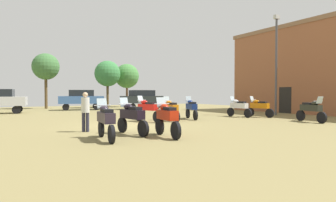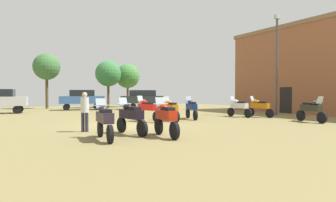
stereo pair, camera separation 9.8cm
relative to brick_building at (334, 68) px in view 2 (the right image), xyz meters
name	(u,v)px [view 2 (the right image)]	position (x,y,z in m)	size (l,w,h in m)	color
ground_plane	(126,125)	(-18.00, 0.22, -3.74)	(44.00, 52.00, 0.02)	olive
brick_building	(334,68)	(0.00, 0.00, 0.00)	(6.12, 16.93, 7.48)	#975838
motorcycle_1	(147,109)	(-16.28, 1.25, -2.99)	(0.81, 2.24, 1.50)	black
motorcycle_2	(166,118)	(-18.23, -4.38, -3.00)	(0.62, 2.11, 1.48)	black
motorcycle_4	(239,107)	(-9.19, 1.23, -3.01)	(0.62, 2.23, 1.45)	black
motorcycle_5	(171,109)	(-14.79, 1.12, -3.01)	(0.62, 2.22, 1.45)	black
motorcycle_6	(311,110)	(-8.26, -3.61, -3.00)	(0.74, 2.18, 1.47)	black
motorcycle_7	(104,120)	(-20.44, -3.91, -3.01)	(0.62, 2.26, 1.45)	black
motorcycle_8	(260,107)	(-8.05, 0.41, -3.01)	(0.71, 2.12, 1.45)	black
motorcycle_9	(131,116)	(-19.12, -3.13, -3.01)	(0.65, 2.23, 1.47)	black
motorcycle_10	(191,108)	(-13.02, 1.51, -3.01)	(0.82, 2.13, 1.46)	black
car_1	(82,98)	(-16.56, 15.72, -2.56)	(4.58, 2.65, 2.00)	black
car_2	(143,98)	(-10.54, 14.26, -2.56)	(4.39, 2.02, 2.00)	black
person_1	(85,109)	(-20.51, -1.40, -2.74)	(0.47, 0.47, 1.69)	#2B2B3D
tree_1	(128,76)	(-10.00, 19.82, 0.07)	(2.99, 2.99, 5.31)	brown
tree_3	(108,74)	(-12.84, 18.68, 0.20)	(2.96, 2.96, 5.43)	brown
tree_4	(47,67)	(-19.26, 20.19, 0.81)	(2.86, 2.86, 6.01)	brown
lamp_post	(277,60)	(-5.47, 1.14, 0.46)	(0.44, 0.24, 7.57)	#47474C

